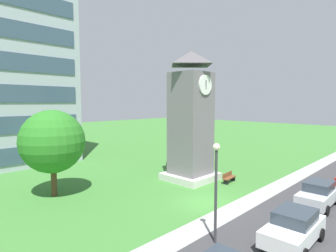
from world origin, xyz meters
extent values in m
plane|color=#3D7A33|center=(0.00, 0.00, 0.00)|extent=(160.00, 160.00, 0.00)
cube|color=#38383A|center=(0.00, -6.49, 0.00)|extent=(120.00, 7.20, 0.01)
cube|color=#9E9E99|center=(0.00, -2.09, 0.00)|extent=(120.00, 1.60, 0.01)
cube|color=slate|center=(3.86, 4.59, 4.89)|extent=(3.09, 3.09, 9.78)
cube|color=beige|center=(3.86, 4.59, 0.30)|extent=(4.17, 4.17, 0.60)
pyramid|color=#555155|center=(3.86, 4.59, 11.03)|extent=(3.40, 3.40, 1.25)
cylinder|color=white|center=(3.86, 2.99, 8.60)|extent=(1.70, 0.12, 1.70)
cylinder|color=white|center=(5.46, 4.59, 8.60)|extent=(0.12, 1.70, 1.70)
cube|color=black|center=(3.86, 2.92, 8.76)|extent=(0.07, 0.08, 0.51)
cube|color=black|center=(3.86, 2.91, 8.60)|extent=(0.04, 0.06, 0.76)
cube|color=brown|center=(5.49, 1.43, 0.45)|extent=(1.84, 0.69, 0.06)
cube|color=brown|center=(5.46, 1.65, 0.68)|extent=(1.79, 0.26, 0.40)
cube|color=black|center=(4.77, 1.35, 0.23)|extent=(0.13, 0.44, 0.45)
cube|color=black|center=(6.20, 1.52, 0.23)|extent=(0.13, 0.44, 0.45)
cylinder|color=#333338|center=(-4.16, -3.70, 2.36)|extent=(0.14, 0.14, 4.72)
sphere|color=#F2EFCC|center=(-4.16, -3.70, 4.90)|extent=(0.36, 0.36, 0.36)
cylinder|color=#513823|center=(-6.84, 9.16, 1.25)|extent=(0.43, 0.43, 2.51)
sphere|color=#2A7522|center=(-6.84, 9.16, 4.17)|extent=(4.76, 4.76, 4.76)
cube|color=silver|center=(-1.56, -6.58, 0.71)|extent=(4.32, 1.94, 0.76)
cube|color=#2D3842|center=(-1.34, -6.57, 1.39)|extent=(2.17, 1.68, 0.60)
cylinder|color=black|center=(-2.90, -5.67, 0.33)|extent=(0.66, 0.23, 0.66)
cylinder|color=black|center=(-0.21, -7.48, 0.33)|extent=(0.66, 0.23, 0.66)
cylinder|color=black|center=(-0.24, -5.64, 0.33)|extent=(0.66, 0.23, 0.66)
cube|color=silver|center=(4.80, -5.89, 0.71)|extent=(4.23, 1.84, 0.76)
cube|color=#2D3842|center=(5.01, -5.89, 1.39)|extent=(2.12, 1.59, 0.60)
cylinder|color=black|center=(3.51, -6.78, 0.33)|extent=(0.66, 0.23, 0.66)
cylinder|color=black|center=(3.49, -5.04, 0.33)|extent=(0.66, 0.23, 0.66)
cylinder|color=black|center=(6.09, -5.00, 0.33)|extent=(0.66, 0.23, 0.66)
camera|label=1|loc=(-15.37, -11.34, 7.07)|focal=29.36mm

